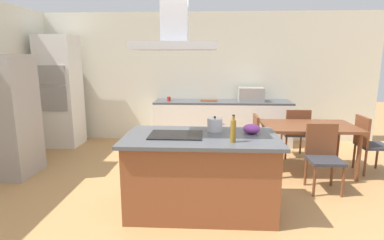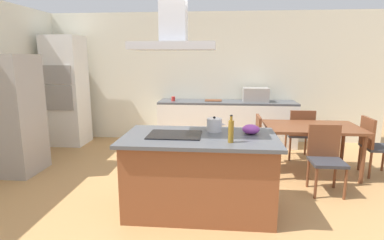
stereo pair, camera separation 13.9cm
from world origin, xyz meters
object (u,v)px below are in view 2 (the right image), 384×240
cutting_board (213,100)px  chair_facing_back_wall (300,131)px  cooktop (175,135)px  countertop_microwave (256,95)px  mixing_bowl (251,129)px  coffee_mug_red (173,99)px  refrigerator (9,115)px  dining_table (312,131)px  chair_at_left_end (251,140)px  chair_facing_island (326,154)px  tea_kettle (214,125)px  olive_oil_bottle (231,131)px  wall_oven_stack (67,91)px  range_hood (174,26)px  chair_at_right_end (373,143)px

cutting_board → chair_facing_back_wall: cutting_board is taller
cooktop → countertop_microwave: countertop_microwave is taller
mixing_bowl → coffee_mug_red: size_ratio=2.23×
cooktop → refrigerator: refrigerator is taller
refrigerator → dining_table: size_ratio=1.30×
cooktop → chair_at_left_end: size_ratio=0.67×
chair_at_left_end → chair_facing_island: bearing=-36.0°
mixing_bowl → dining_table: bearing=49.0°
coffee_mug_red → mixing_bowl: bearing=-64.0°
cooktop → tea_kettle: (0.45, 0.23, 0.07)m
chair_facing_back_wall → olive_oil_bottle: bearing=-119.7°
mixing_bowl → dining_table: size_ratio=0.14×
wall_oven_stack → cutting_board: bearing=5.4°
chair_facing_back_wall → chair_facing_island: (0.00, -1.33, 0.00)m
refrigerator → range_hood: 3.10m
chair_at_left_end → coffee_mug_red: bearing=134.3°
olive_oil_bottle → chair_facing_island: 1.68m
mixing_bowl → chair_at_right_end: bearing=31.6°
wall_oven_stack → refrigerator: (-0.08, -1.67, -0.19)m
mixing_bowl → range_hood: 1.45m
chair_facing_island → range_hood: bearing=-160.3°
cooktop → refrigerator: 2.86m
cutting_board → chair_at_left_end: 1.75m
countertop_microwave → cutting_board: (-0.85, 0.05, -0.13)m
olive_oil_bottle → chair_facing_island: (1.29, 0.94, -0.52)m
countertop_microwave → dining_table: 1.72m
tea_kettle → olive_oil_bottle: olive_oil_bottle is taller
chair_at_left_end → range_hood: size_ratio=0.99×
coffee_mug_red → dining_table: size_ratio=0.06×
range_hood → mixing_bowl: bearing=9.3°
refrigerator → chair_facing_back_wall: 4.75m
cooktop → coffee_mug_red: 2.87m
countertop_microwave → chair_at_right_end: countertop_microwave is taller
countertop_microwave → dining_table: (0.70, -1.53, -0.37)m
countertop_microwave → cutting_board: countertop_microwave is taller
refrigerator → chair_facing_island: (4.61, -0.29, -0.40)m
countertop_microwave → tea_kettle: bearing=-106.4°
chair_at_left_end → wall_oven_stack: bearing=160.3°
olive_oil_bottle → range_hood: 1.27m
cutting_board → dining_table: 2.22m
cutting_board → olive_oil_bottle: bearing=-85.5°
cooktop → chair_at_left_end: 1.73m
chair_facing_back_wall → range_hood: (-1.92, -2.02, 1.59)m
wall_oven_stack → chair_at_right_end: (5.45, -1.29, -0.59)m
mixing_bowl → wall_oven_stack: wall_oven_stack is taller
chair_at_left_end → range_hood: (-1.00, -1.35, 1.59)m
coffee_mug_red → wall_oven_stack: wall_oven_stack is taller
cutting_board → mixing_bowl: bearing=-79.9°
countertop_microwave → cutting_board: 0.86m
chair_facing_back_wall → dining_table: bearing=-90.0°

